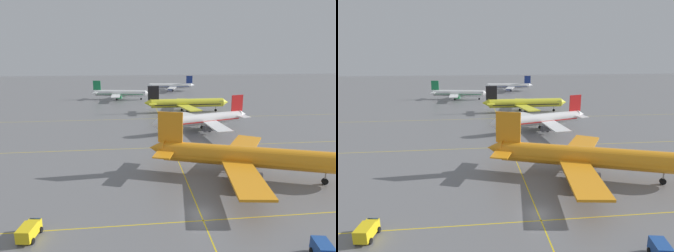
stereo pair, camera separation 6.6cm
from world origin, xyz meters
TOP-DOWN VIEW (x-y plane):
  - ground_plane at (0.00, 0.00)m, footprint 600.00×600.00m
  - airliner_front_gate at (12.33, 12.74)m, footprint 40.31×34.52m
  - airliner_second_row at (11.88, 50.24)m, footprint 34.62×29.56m
  - airliner_third_row at (12.12, 81.61)m, footprint 36.61×31.68m
  - airliner_far_left_stand at (-17.64, 120.60)m, footprint 32.57×27.70m
  - airliner_far_right_stand at (14.52, 153.86)m, footprint 32.38×27.87m
  - taxiway_markings at (0.00, 34.14)m, footprint 152.92×119.27m
  - service_truck_red_van at (-24.64, -3.48)m, footprint 2.59×4.32m
  - service_truck_catering at (12.58, -12.36)m, footprint 2.76×4.38m

SIDE VIEW (x-z plane):
  - ground_plane at x=0.00m, z-range 0.00..0.00m
  - taxiway_markings at x=0.00m, z-range 0.00..0.01m
  - service_truck_red_van at x=-24.64m, z-range 0.13..2.23m
  - service_truck_catering at x=12.58m, z-range 0.13..2.23m
  - airliner_far_right_stand at x=14.52m, z-range -1.60..8.47m
  - airliner_far_left_stand at x=-17.64m, z-range -1.61..8.55m
  - airliner_second_row at x=11.88m, z-range -1.74..9.25m
  - airliner_third_row at x=12.12m, z-range -1.81..9.60m
  - airliner_front_gate at x=12.33m, z-range -2.05..10.86m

